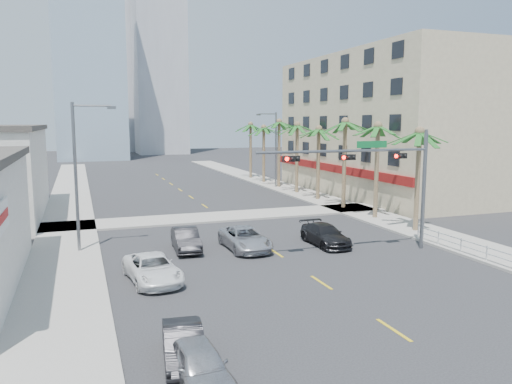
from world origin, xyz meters
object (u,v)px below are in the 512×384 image
Objects in this scene: car_parked_far at (153,269)px; car_lane_left at (186,239)px; car_parked_mid at (184,345)px; traffic_signal_mast at (380,170)px; car_lane_right at (325,235)px; car_parked_near at (199,365)px; car_lane_center at (245,238)px.

car_parked_far is 1.14× the size of car_lane_left.
car_parked_far reaches higher than car_parked_mid.
car_lane_right is (-2.08, 2.82, -4.40)m from traffic_signal_mast.
traffic_signal_mast is at bearing -18.98° from car_lane_left.
car_lane_center reaches higher than car_parked_near.
car_parked_near is 16.11m from car_lane_left.
car_lane_right is at bearing -8.30° from car_lane_center.
car_parked_near is 0.82× the size of car_lane_right.
car_lane_center is (6.54, 13.34, 0.08)m from car_parked_mid.
car_parked_near is at bearing -76.79° from car_parked_mid.
car_parked_far is (0.07, 10.37, 0.02)m from car_parked_near.
car_parked_mid is at bearing -144.51° from traffic_signal_mast.
car_lane_right is (11.58, 14.19, 0.02)m from car_parked_near.
car_lane_left reaches higher than car_lane_right.
car_parked_mid is at bearing -117.21° from car_lane_center.
car_lane_right is at bearing 126.36° from traffic_signal_mast.
car_lane_left is at bearing 56.78° from car_parked_far.
traffic_signal_mast is 12.48m from car_lane_left.
car_parked_near is at bearing -96.65° from car_lane_left.
car_parked_far is at bearing -145.67° from car_lane_center.
car_parked_near is at bearing -114.32° from car_lane_center.
car_parked_near is 0.90× the size of car_lane_left.
car_parked_near is at bearing -129.84° from car_lane_right.
car_lane_left is 0.91× the size of car_lane_right.
car_parked_far is 0.96× the size of car_lane_center.
car_lane_right reaches higher than car_parked_mid.
car_parked_near is (-13.66, -11.36, -4.42)m from traffic_signal_mast.
car_parked_mid is 0.78× the size of car_parked_far.
traffic_signal_mast is 14.31m from car_parked_far.
traffic_signal_mast is 2.96× the size of car_parked_near.
car_parked_mid is 14.86m from car_lane_center.
car_lane_left reaches higher than car_parked_far.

